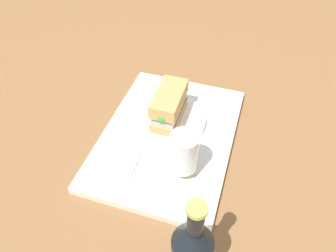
{
  "coord_description": "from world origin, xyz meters",
  "views": [
    {
      "loc": [
        0.51,
        0.16,
        0.62
      ],
      "look_at": [
        0.0,
        0.0,
        0.05
      ],
      "focal_mm": 34.01,
      "sensor_mm": 36.0,
      "label": 1
    }
  ],
  "objects": [
    {
      "name": "ground_plane",
      "position": [
        0.0,
        0.0,
        0.0
      ],
      "size": [
        3.0,
        3.0,
        0.0
      ],
      "primitive_type": "plane",
      "color": "brown"
    },
    {
      "name": "tray",
      "position": [
        0.0,
        0.0,
        0.01
      ],
      "size": [
        0.44,
        0.32,
        0.02
      ],
      "primitive_type": "cube",
      "color": "beige",
      "rests_on": "ground_plane"
    },
    {
      "name": "placemat",
      "position": [
        0.0,
        0.0,
        0.02
      ],
      "size": [
        0.38,
        0.27,
        0.0
      ],
      "primitive_type": "cube",
      "color": "silver",
      "rests_on": "tray"
    },
    {
      "name": "plate",
      "position": [
        -0.04,
        -0.01,
        0.03
      ],
      "size": [
        0.19,
        0.19,
        0.01
      ],
      "primitive_type": "cylinder",
      "color": "white",
      "rests_on": "placemat"
    },
    {
      "name": "sandwich",
      "position": [
        -0.04,
        -0.01,
        0.08
      ],
      "size": [
        0.13,
        0.07,
        0.08
      ],
      "rotation": [
        0.0,
        0.0,
        0.01
      ],
      "color": "tan",
      "rests_on": "plate"
    },
    {
      "name": "beer_glass",
      "position": [
        0.11,
        0.07,
        0.09
      ],
      "size": [
        0.06,
        0.06,
        0.12
      ],
      "color": "silver",
      "rests_on": "placemat"
    },
    {
      "name": "napkin_folded",
      "position": [
        0.11,
        -0.07,
        0.02
      ],
      "size": [
        0.09,
        0.07,
        0.01
      ],
      "primitive_type": "cube",
      "color": "white",
      "rests_on": "placemat"
    }
  ]
}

